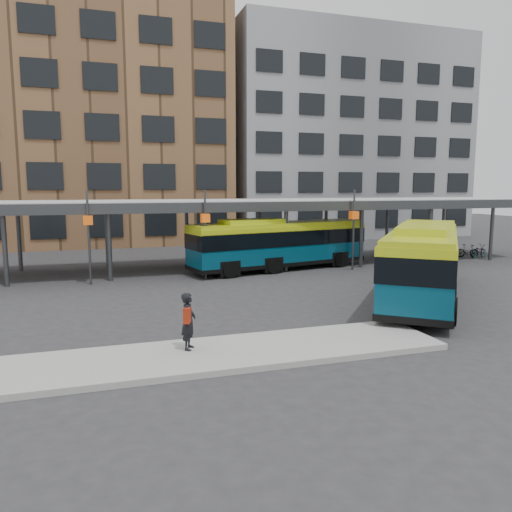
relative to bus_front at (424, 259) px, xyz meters
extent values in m
plane|color=#28282B|center=(-5.24, -1.89, -1.78)|extent=(120.00, 120.00, 0.00)
cube|color=gray|center=(-10.74, -4.89, -1.69)|extent=(14.00, 3.00, 0.18)
cube|color=#999B9E|center=(-5.24, 11.11, 2.22)|extent=(40.00, 6.00, 0.35)
cube|color=#383A3D|center=(-5.24, 8.11, 2.07)|extent=(40.00, 0.15, 0.55)
cylinder|color=#383A3D|center=(-18.24, 8.61, 0.12)|extent=(0.24, 0.24, 3.80)
cylinder|color=#383A3D|center=(-18.24, 13.61, 0.12)|extent=(0.24, 0.24, 3.80)
cylinder|color=#383A3D|center=(-13.24, 8.61, 0.12)|extent=(0.24, 0.24, 3.80)
cylinder|color=#383A3D|center=(-13.24, 13.61, 0.12)|extent=(0.24, 0.24, 3.80)
cylinder|color=#383A3D|center=(-8.24, 8.61, 0.12)|extent=(0.24, 0.24, 3.80)
cylinder|color=#383A3D|center=(-8.24, 13.61, 0.12)|extent=(0.24, 0.24, 3.80)
cylinder|color=#383A3D|center=(-3.24, 8.61, 0.12)|extent=(0.24, 0.24, 3.80)
cylinder|color=#383A3D|center=(-3.24, 13.61, 0.12)|extent=(0.24, 0.24, 3.80)
cylinder|color=#383A3D|center=(1.76, 8.61, 0.12)|extent=(0.24, 0.24, 3.80)
cylinder|color=#383A3D|center=(1.76, 13.61, 0.12)|extent=(0.24, 0.24, 3.80)
cylinder|color=#383A3D|center=(6.76, 8.61, 0.12)|extent=(0.24, 0.24, 3.80)
cylinder|color=#383A3D|center=(6.76, 13.61, 0.12)|extent=(0.24, 0.24, 3.80)
cylinder|color=#383A3D|center=(11.76, 8.61, 0.12)|extent=(0.24, 0.24, 3.80)
cylinder|color=#383A3D|center=(11.76, 13.61, 0.12)|extent=(0.24, 0.24, 3.80)
cylinder|color=#383A3D|center=(-14.24, 7.81, 0.62)|extent=(0.12, 0.12, 4.80)
cube|color=#CB4A0B|center=(-14.24, 7.81, 1.52)|extent=(0.45, 0.45, 0.45)
cylinder|color=#383A3D|center=(-8.24, 7.81, 0.62)|extent=(0.12, 0.12, 4.80)
cube|color=#CB4A0B|center=(-8.24, 7.81, 1.52)|extent=(0.45, 0.45, 0.45)
cylinder|color=#383A3D|center=(0.76, 7.81, 0.62)|extent=(0.12, 0.12, 4.80)
cube|color=#CB4A0B|center=(0.76, 7.81, 1.52)|extent=(0.45, 0.45, 0.45)
cube|color=brown|center=(-15.24, 30.11, 9.22)|extent=(26.00, 14.00, 22.00)
cube|color=slate|center=(10.76, 30.11, 8.22)|extent=(24.00, 14.00, 20.00)
cube|color=#073B51|center=(0.03, 0.04, -0.14)|extent=(9.80, 11.21, 2.57)
cube|color=black|center=(0.03, 0.04, 0.38)|extent=(9.88, 11.29, 0.98)
cube|color=#A4B412|center=(0.03, 0.04, 1.26)|extent=(9.72, 11.14, 0.21)
cube|color=#A4B412|center=(-1.27, -1.56, 1.46)|extent=(4.04, 4.36, 0.36)
cube|color=black|center=(0.03, 0.04, -1.30)|extent=(9.89, 11.29, 0.25)
cylinder|color=black|center=(3.61, 2.44, -1.27)|extent=(0.89, 0.99, 1.03)
cylinder|color=black|center=(1.66, 4.03, -1.27)|extent=(0.89, 0.99, 1.03)
cylinder|color=black|center=(0.23, -1.71, -1.27)|extent=(0.89, 0.99, 1.03)
cylinder|color=black|center=(-1.72, -0.13, -1.27)|extent=(0.89, 0.99, 1.03)
cylinder|color=black|center=(-1.73, -4.11, -1.27)|extent=(0.89, 0.99, 1.03)
cylinder|color=black|center=(-3.67, -2.52, -1.27)|extent=(0.89, 0.99, 1.03)
cube|color=#073B51|center=(-3.35, 9.36, -0.28)|extent=(11.50, 4.67, 2.35)
cube|color=black|center=(-3.35, 9.36, 0.19)|extent=(11.56, 4.74, 0.89)
cube|color=#A4B412|center=(-3.35, 9.36, 0.98)|extent=(11.48, 4.58, 0.19)
cube|color=#A4B412|center=(-5.18, 8.96, 1.17)|extent=(4.02, 2.44, 0.33)
cube|color=black|center=(-3.35, 9.36, -1.34)|extent=(11.57, 4.74, 0.23)
cylinder|color=black|center=(0.56, 9.03, -1.31)|extent=(0.98, 0.47, 0.94)
cylinder|color=black|center=(0.08, 11.27, -1.31)|extent=(0.98, 0.47, 0.94)
cylinder|color=black|center=(-4.21, 8.00, -1.31)|extent=(0.98, 0.47, 0.94)
cylinder|color=black|center=(-4.69, 10.24, -1.31)|extent=(0.98, 0.47, 0.94)
cylinder|color=black|center=(-6.96, 7.41, -1.31)|extent=(0.98, 0.47, 0.94)
cylinder|color=black|center=(-7.44, 9.64, -1.31)|extent=(0.98, 0.47, 0.94)
imported|color=black|center=(-11.38, -4.43, -0.75)|extent=(0.61, 0.73, 1.71)
cube|color=maroon|center=(-11.45, -4.59, -0.52)|extent=(0.29, 0.36, 0.45)
imported|color=slate|center=(5.83, 10.09, -1.34)|extent=(1.75, 0.79, 0.89)
imported|color=slate|center=(6.48, 9.85, -1.26)|extent=(1.79, 1.00, 1.04)
imported|color=slate|center=(6.86, 10.48, -1.35)|extent=(1.68, 0.73, 0.86)
imported|color=slate|center=(8.09, 9.72, -1.25)|extent=(1.85, 0.87, 1.07)
imported|color=slate|center=(8.02, 10.01, -1.34)|extent=(1.76, 0.84, 0.89)
imported|color=slate|center=(8.75, 9.74, -1.28)|extent=(1.74, 1.00, 1.01)
imported|color=slate|center=(9.58, 10.22, -1.34)|extent=(1.80, 1.09, 0.89)
imported|color=slate|center=(11.20, 10.17, -1.32)|extent=(1.61, 0.90, 0.93)
imported|color=slate|center=(11.80, 9.75, -1.31)|extent=(1.91, 1.19, 0.95)
camera|label=1|loc=(-13.87, -18.65, 3.17)|focal=35.00mm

